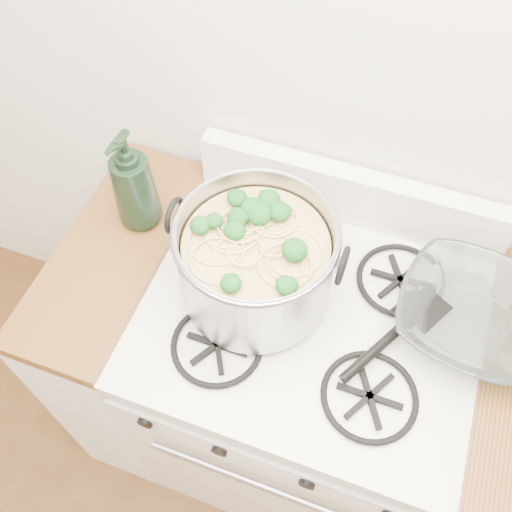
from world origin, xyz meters
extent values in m
plane|color=silver|center=(0.00, 1.60, 1.35)|extent=(3.60, 0.00, 3.60)
cube|color=white|center=(0.00, 1.27, 0.41)|extent=(0.76, 0.65, 0.81)
cube|color=white|center=(0.00, 1.27, 0.88)|extent=(0.76, 0.65, 0.04)
cube|color=black|center=(0.00, 0.95, 0.42)|extent=(0.58, 0.02, 0.46)
cube|color=black|center=(0.00, 1.27, 0.91)|extent=(0.60, 0.56, 0.02)
cylinder|color=black|center=(-0.28, 0.95, 0.78)|extent=(0.04, 0.03, 0.04)
cylinder|color=black|center=(-0.10, 0.95, 0.78)|extent=(0.04, 0.03, 0.04)
cylinder|color=black|center=(0.10, 0.95, 0.78)|extent=(0.04, 0.03, 0.04)
cylinder|color=black|center=(0.28, 0.95, 0.78)|extent=(0.04, 0.03, 0.04)
cube|color=silver|center=(-0.51, 1.27, 0.44)|extent=(0.25, 0.65, 0.88)
cube|color=#4C2D12|center=(-0.51, 1.27, 0.90)|extent=(0.25, 0.65, 0.04)
cylinder|color=#96969E|center=(-0.14, 1.27, 1.03)|extent=(0.33, 0.33, 0.22)
torus|color=#96969E|center=(-0.14, 1.27, 1.14)|extent=(0.34, 0.34, 0.01)
torus|color=black|center=(-0.32, 1.27, 1.11)|extent=(0.01, 0.08, 0.08)
torus|color=black|center=(0.04, 1.27, 1.11)|extent=(0.01, 0.08, 0.08)
cylinder|color=tan|center=(-0.14, 1.27, 1.01)|extent=(0.31, 0.31, 0.18)
sphere|color=#17571B|center=(-0.14, 1.27, 1.12)|extent=(0.04, 0.04, 0.04)
sphere|color=#17571B|center=(-0.14, 1.27, 1.12)|extent=(0.04, 0.04, 0.04)
sphere|color=#17571B|center=(-0.14, 1.27, 1.12)|extent=(0.04, 0.04, 0.04)
sphere|color=#17571B|center=(-0.14, 1.27, 1.12)|extent=(0.04, 0.04, 0.04)
sphere|color=#17571B|center=(-0.14, 1.27, 1.12)|extent=(0.04, 0.04, 0.04)
sphere|color=#17571B|center=(-0.14, 1.27, 1.12)|extent=(0.04, 0.04, 0.04)
sphere|color=#17571B|center=(-0.14, 1.27, 1.12)|extent=(0.04, 0.04, 0.04)
sphere|color=#17571B|center=(-0.14, 1.27, 1.12)|extent=(0.04, 0.04, 0.04)
sphere|color=#17571B|center=(-0.14, 1.27, 1.12)|extent=(0.04, 0.04, 0.04)
sphere|color=#17571B|center=(-0.14, 1.27, 1.12)|extent=(0.04, 0.04, 0.04)
sphere|color=#17571B|center=(-0.14, 1.27, 1.12)|extent=(0.04, 0.04, 0.04)
sphere|color=#17571B|center=(-0.14, 1.27, 1.12)|extent=(0.04, 0.04, 0.04)
imported|color=white|center=(0.33, 1.35, 0.94)|extent=(0.14, 0.14, 0.03)
imported|color=black|center=(-0.47, 1.37, 1.06)|extent=(0.12, 0.12, 0.28)
camera|label=1|loc=(0.09, 0.65, 2.05)|focal=40.00mm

